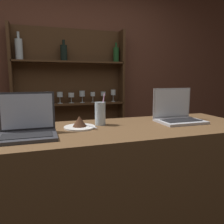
# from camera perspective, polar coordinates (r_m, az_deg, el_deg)

# --- Properties ---
(bar_counter) EXTENTS (2.19, 0.65, 1.06)m
(bar_counter) POSITION_cam_1_polar(r_m,az_deg,el_deg) (1.60, -4.48, -23.43)
(bar_counter) COLOR brown
(bar_counter) RESTS_ON ground_plane
(back_wall) EXTENTS (7.00, 0.06, 2.70)m
(back_wall) POSITION_cam_1_polar(r_m,az_deg,el_deg) (2.75, -11.73, 8.00)
(back_wall) COLOR brown
(back_wall) RESTS_ON ground_plane
(back_shelf) EXTENTS (1.31, 0.18, 1.96)m
(back_shelf) POSITION_cam_1_polar(r_m,az_deg,el_deg) (2.70, -10.76, 1.37)
(back_shelf) COLOR #472D19
(back_shelf) RESTS_ON ground_plane
(laptop_near) EXTENTS (0.31, 0.24, 0.24)m
(laptop_near) POSITION_cam_1_polar(r_m,az_deg,el_deg) (1.30, -21.22, -3.68)
(laptop_near) COLOR #333338
(laptop_near) RESTS_ON bar_counter
(laptop_far) EXTENTS (0.32, 0.24, 0.25)m
(laptop_far) POSITION_cam_1_polar(r_m,az_deg,el_deg) (1.69, 16.66, -0.59)
(laptop_far) COLOR #ADADB2
(laptop_far) RESTS_ON bar_counter
(cake_plate) EXTENTS (0.20, 0.20, 0.08)m
(cake_plate) POSITION_cam_1_polar(r_m,az_deg,el_deg) (1.43, -8.45, -3.05)
(cake_plate) COLOR silver
(cake_plate) RESTS_ON bar_counter
(water_glass) EXTENTS (0.07, 0.07, 0.22)m
(water_glass) POSITION_cam_1_polar(r_m,az_deg,el_deg) (1.50, -3.10, -0.39)
(water_glass) COLOR silver
(water_glass) RESTS_ON bar_counter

